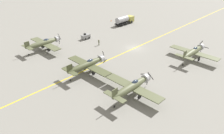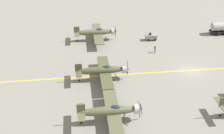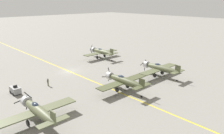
{
  "view_description": "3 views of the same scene",
  "coord_description": "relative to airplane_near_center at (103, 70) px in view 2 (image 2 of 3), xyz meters",
  "views": [
    {
      "loc": [
        33.58,
        -43.51,
        23.3
      ],
      "look_at": [
        7.46,
        -16.55,
        3.28
      ],
      "focal_mm": 35.0,
      "sensor_mm": 36.0,
      "label": 1
    },
    {
      "loc": [
        50.96,
        -21.94,
        31.56
      ],
      "look_at": [
        3.23,
        -16.25,
        3.73
      ],
      "focal_mm": 50.0,
      "sensor_mm": 36.0,
      "label": 2
    },
    {
      "loc": [
        -27.64,
        -45.31,
        17.08
      ],
      "look_at": [
        4.34,
        -11.12,
        2.73
      ],
      "focal_mm": 35.0,
      "sensor_mm": 36.0,
      "label": 3
    }
  ],
  "objects": [
    {
      "name": "ground_plane",
      "position": [
        -1.31,
        17.71,
        -2.01
      ],
      "size": [
        400.0,
        400.0,
        0.0
      ],
      "primitive_type": "plane",
      "color": "gray"
    },
    {
      "name": "taxiway_stripe",
      "position": [
        -1.31,
        17.71,
        -2.01
      ],
      "size": [
        0.3,
        160.0,
        0.01
      ],
      "primitive_type": "cube",
      "color": "yellow",
      "rests_on": "ground"
    },
    {
      "name": "airplane_near_center",
      "position": [
        0.0,
        0.0,
        0.0
      ],
      "size": [
        12.0,
        9.98,
        3.73
      ],
      "rotation": [
        0.0,
        0.0,
        0.28
      ],
      "color": "#4C5133",
      "rests_on": "ground"
    },
    {
      "name": "airplane_near_right",
      "position": [
        12.22,
        0.05,
        0.0
      ],
      "size": [
        12.0,
        9.98,
        3.65
      ],
      "rotation": [
        0.0,
        0.0,
        0.16
      ],
      "color": "#575C3E",
      "rests_on": "ground"
    },
    {
      "name": "airplane_near_left",
      "position": [
        -17.6,
        0.03,
        0.0
      ],
      "size": [
        12.0,
        9.98,
        3.65
      ],
      "rotation": [
        0.0,
        0.0,
        0.3
      ],
      "color": "#595E40",
      "rests_on": "ground"
    },
    {
      "name": "tow_tractor",
      "position": [
        -16.21,
        12.99,
        -1.22
      ],
      "size": [
        1.57,
        2.6,
        1.79
      ],
      "color": "gray",
      "rests_on": "ground"
    },
    {
      "name": "ground_crew_walking",
      "position": [
        -9.78,
        12.36,
        -1.1
      ],
      "size": [
        0.36,
        0.36,
        1.67
      ],
      "color": "#515638",
      "rests_on": "ground"
    },
    {
      "name": "traffic_cone",
      "position": [
        -23.82,
        31.63,
        -1.74
      ],
      "size": [
        0.36,
        0.36,
        0.55
      ],
      "primitive_type": "cone",
      "color": "orange",
      "rests_on": "ground"
    }
  ]
}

